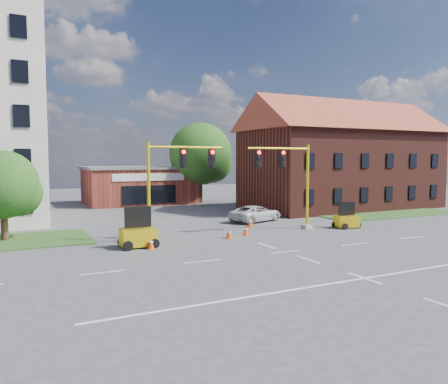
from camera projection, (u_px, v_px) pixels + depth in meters
The scene contains 16 objects.
ground at pixel (285, 252), 24.24m from camera, with size 120.00×120.00×0.00m, color #3F3F41.
grass_verge_ne at pixel (392, 215), 40.25m from camera, with size 14.00×4.00×0.08m, color #244B1C.
lane_markings at pixel (320, 263), 21.56m from camera, with size 60.00×36.00×0.01m, color silver, non-canonical shape.
brick_shop at pixel (139, 185), 50.87m from camera, with size 12.40×8.40×4.30m.
townhouse_row at pixel (342, 152), 46.06m from camera, with size 21.00×11.00×11.50m.
tree_large at pixel (203, 156), 51.06m from camera, with size 7.61×7.24×9.38m.
tree_nw_front at pixel (7, 187), 27.33m from camera, with size 4.48×4.27×5.70m.
signal_mast_west at pixel (174, 179), 27.37m from camera, with size 5.30×0.60×6.20m.
signal_mast_east at pixel (289, 176), 31.23m from camera, with size 5.30×0.60×6.20m.
trailer_west at pixel (138, 235), 25.46m from camera, with size 2.02×1.36×2.29m.
trailer_east at pixel (346, 220), 32.66m from camera, with size 1.86×1.47×1.87m.
cone_a at pixel (151, 243), 24.94m from camera, with size 0.40×0.40×0.70m.
cone_b at pixel (229, 233), 28.29m from camera, with size 0.40×0.40×0.70m.
cone_c at pixel (246, 230), 29.57m from camera, with size 0.40×0.40×0.70m.
cone_d at pixel (250, 222), 33.20m from camera, with size 0.40×0.40×0.70m.
pickup_white at pixel (256, 213), 36.03m from camera, with size 2.21×4.79×1.33m, color silver.
Camera 1 is at (-13.69, -19.91, 5.16)m, focal length 35.00 mm.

